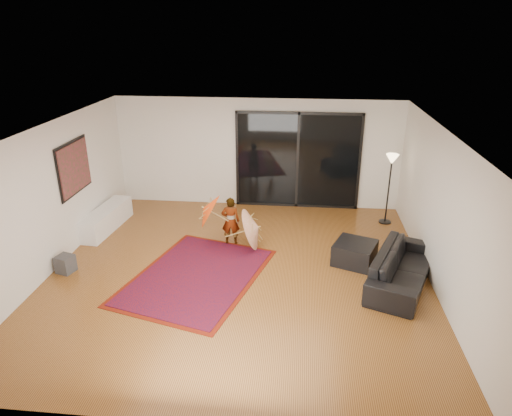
# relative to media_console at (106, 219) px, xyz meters

# --- Properties ---
(floor) EXTENTS (7.00, 7.00, 0.00)m
(floor) POSITION_rel_media_console_xyz_m (3.25, -1.66, -0.24)
(floor) COLOR #995F2A
(floor) RESTS_ON ground
(ceiling) EXTENTS (7.00, 7.00, 0.00)m
(ceiling) POSITION_rel_media_console_xyz_m (3.25, -1.66, 2.46)
(ceiling) COLOR white
(ceiling) RESTS_ON wall_back
(wall_back) EXTENTS (7.00, 0.00, 7.00)m
(wall_back) POSITION_rel_media_console_xyz_m (3.25, 1.84, 1.11)
(wall_back) COLOR silver
(wall_back) RESTS_ON floor
(wall_front) EXTENTS (7.00, 0.00, 7.00)m
(wall_front) POSITION_rel_media_console_xyz_m (3.25, -5.16, 1.11)
(wall_front) COLOR silver
(wall_front) RESTS_ON floor
(wall_left) EXTENTS (0.00, 7.00, 7.00)m
(wall_left) POSITION_rel_media_console_xyz_m (-0.25, -1.66, 1.11)
(wall_left) COLOR silver
(wall_left) RESTS_ON floor
(wall_right) EXTENTS (0.00, 7.00, 7.00)m
(wall_right) POSITION_rel_media_console_xyz_m (6.75, -1.66, 1.11)
(wall_right) COLOR silver
(wall_right) RESTS_ON floor
(sliding_door) EXTENTS (3.06, 0.07, 2.40)m
(sliding_door) POSITION_rel_media_console_xyz_m (4.25, 1.81, 0.96)
(sliding_door) COLOR black
(sliding_door) RESTS_ON wall_back
(painting) EXTENTS (0.04, 1.28, 1.08)m
(painting) POSITION_rel_media_console_xyz_m (-0.21, -0.66, 1.41)
(painting) COLOR black
(painting) RESTS_ON wall_left
(media_console) EXTENTS (0.59, 1.77, 0.48)m
(media_console) POSITION_rel_media_console_xyz_m (0.00, 0.00, 0.00)
(media_console) COLOR white
(media_console) RESTS_ON floor
(speaker) EXTENTS (0.36, 0.36, 0.33)m
(speaker) POSITION_rel_media_console_xyz_m (0.00, -1.94, -0.08)
(speaker) COLOR #424244
(speaker) RESTS_ON floor
(persian_rug) EXTENTS (2.83, 3.41, 0.02)m
(persian_rug) POSITION_rel_media_console_xyz_m (2.49, -1.87, -0.23)
(persian_rug) COLOR #611408
(persian_rug) RESTS_ON floor
(sofa) EXTENTS (1.59, 2.31, 0.63)m
(sofa) POSITION_rel_media_console_xyz_m (6.20, -1.71, 0.07)
(sofa) COLOR black
(sofa) RESTS_ON floor
(ottoman) EXTENTS (0.96, 0.96, 0.42)m
(ottoman) POSITION_rel_media_console_xyz_m (5.44, -1.03, -0.03)
(ottoman) COLOR black
(ottoman) RESTS_ON floor
(floor_lamp) EXTENTS (0.28, 0.28, 1.65)m
(floor_lamp) POSITION_rel_media_console_xyz_m (6.35, 0.99, 1.06)
(floor_lamp) COLOR black
(floor_lamp) RESTS_ON floor
(child) EXTENTS (0.39, 0.27, 1.04)m
(child) POSITION_rel_media_console_xyz_m (2.92, -0.45, 0.28)
(child) COLOR #999999
(child) RESTS_ON floor
(parasol_orange) EXTENTS (0.52, 0.76, 0.84)m
(parasol_orange) POSITION_rel_media_console_xyz_m (2.37, -0.50, 0.49)
(parasol_orange) COLOR #E8440C
(parasol_orange) RESTS_ON child
(parasol_white) EXTENTS (0.52, 0.88, 0.92)m
(parasol_white) POSITION_rel_media_console_xyz_m (3.52, -0.60, 0.26)
(parasol_white) COLOR beige
(parasol_white) RESTS_ON floor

